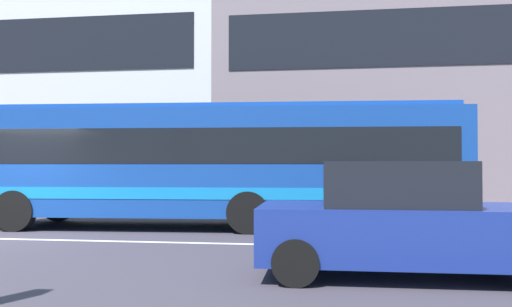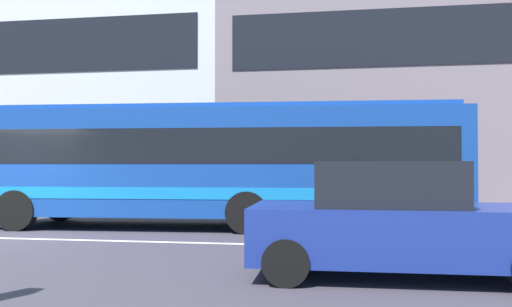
{
  "view_description": "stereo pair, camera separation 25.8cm",
  "coord_description": "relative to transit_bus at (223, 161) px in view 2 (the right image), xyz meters",
  "views": [
    {
      "loc": [
        7.14,
        -10.32,
        1.62
      ],
      "look_at": [
        5.31,
        3.04,
        1.92
      ],
      "focal_mm": 35.79,
      "sensor_mm": 36.0,
      "label": 1
    },
    {
      "loc": [
        7.4,
        -10.28,
        1.62
      ],
      "look_at": [
        5.31,
        3.04,
        1.92
      ],
      "focal_mm": 35.79,
      "sensor_mm": 36.0,
      "label": 2
    }
  ],
  "objects": [
    {
      "name": "apartment_block_left",
      "position": [
        -11.67,
        12.43,
        4.25
      ],
      "size": [
        19.04,
        8.96,
        11.94
      ],
      "color": "silver",
      "rests_on": "ground_plane"
    },
    {
      "name": "hedge_row_far",
      "position": [
        -4.84,
        4.04,
        -1.28
      ],
      "size": [
        17.11,
        1.1,
        0.88
      ],
      "primitive_type": "cube",
      "color": "#204721",
      "rests_on": "ground_plane"
    },
    {
      "name": "apartment_block_right",
      "position": [
        7.3,
        12.43,
        4.09
      ],
      "size": [
        18.9,
        8.96,
        11.63
      ],
      "color": "gray",
      "rests_on": "ground_plane"
    },
    {
      "name": "sedan_oncoming",
      "position": [
        3.72,
        -5.3,
        -0.93
      ],
      "size": [
        4.24,
        1.92,
        1.67
      ],
      "color": "navy",
      "rests_on": "ground_plane"
    },
    {
      "name": "transit_bus",
      "position": [
        0.0,
        0.0,
        0.0
      ],
      "size": [
        12.07,
        3.17,
        3.12
      ],
      "color": "#153F95",
      "rests_on": "ground_plane"
    }
  ]
}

